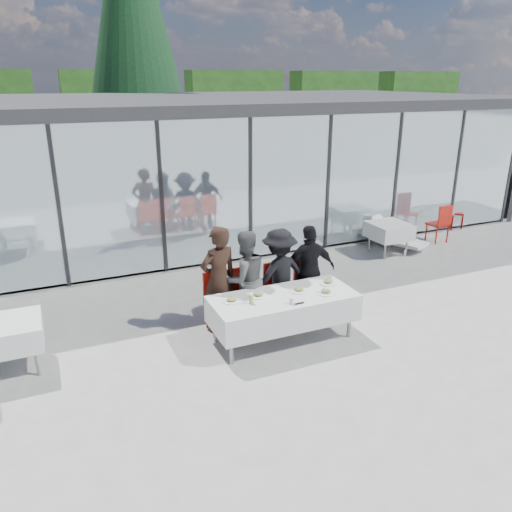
{
  "coord_description": "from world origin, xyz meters",
  "views": [
    {
      "loc": [
        -3.1,
        -5.77,
        3.91
      ],
      "look_at": [
        -0.06,
        1.2,
        1.18
      ],
      "focal_mm": 35.0,
      "sensor_mm": 36.0,
      "label": 1
    }
  ],
  "objects_px": {
    "diner_c": "(279,275)",
    "juice_bottle": "(251,299)",
    "diner_chair_b": "(244,294)",
    "plate_extra": "(326,292)",
    "plate_c": "(299,290)",
    "lounger": "(393,236)",
    "spare_chair_a": "(451,209)",
    "plate_b": "(258,295)",
    "plate_d": "(328,282)",
    "conifer_tree": "(132,13)",
    "diner_b": "(245,279)",
    "plate_a": "(232,300)",
    "diner_chair_a": "(219,298)",
    "diner_a": "(219,280)",
    "diner_chair_c": "(278,288)",
    "spare_table_right": "(389,231)",
    "spare_chair_b": "(441,222)",
    "diner_chair_d": "(308,283)",
    "folded_eyeglasses": "(300,303)",
    "dining_table": "(283,308)",
    "diner_d": "(309,270)",
    "spare_table_left": "(10,334)"
  },
  "relations": [
    {
      "from": "diner_c",
      "to": "juice_bottle",
      "type": "bearing_deg",
      "value": 31.24
    },
    {
      "from": "diner_chair_b",
      "to": "plate_extra",
      "type": "xyz_separation_m",
      "value": [
        1.0,
        -0.93,
        0.24
      ]
    },
    {
      "from": "plate_c",
      "to": "lounger",
      "type": "height_order",
      "value": "plate_c"
    },
    {
      "from": "diner_c",
      "to": "spare_chair_a",
      "type": "height_order",
      "value": "diner_c"
    },
    {
      "from": "plate_b",
      "to": "juice_bottle",
      "type": "xyz_separation_m",
      "value": [
        -0.2,
        -0.21,
        0.04
      ]
    },
    {
      "from": "plate_d",
      "to": "conifer_tree",
      "type": "relative_size",
      "value": 0.03
    },
    {
      "from": "diner_chair_b",
      "to": "plate_b",
      "type": "height_order",
      "value": "diner_chair_b"
    },
    {
      "from": "diner_b",
      "to": "plate_a",
      "type": "bearing_deg",
      "value": 47.93
    },
    {
      "from": "plate_a",
      "to": "lounger",
      "type": "relative_size",
      "value": 0.19
    },
    {
      "from": "diner_chair_a",
      "to": "juice_bottle",
      "type": "distance_m",
      "value": 0.89
    },
    {
      "from": "diner_a",
      "to": "diner_chair_c",
      "type": "xyz_separation_m",
      "value": [
        1.07,
        0.04,
        -0.35
      ]
    },
    {
      "from": "juice_bottle",
      "to": "spare_table_right",
      "type": "xyz_separation_m",
      "value": [
        4.64,
        2.75,
        -0.26
      ]
    },
    {
      "from": "spare_chair_b",
      "to": "spare_chair_a",
      "type": "bearing_deg",
      "value": 37.44
    },
    {
      "from": "diner_chair_d",
      "to": "diner_chair_b",
      "type": "bearing_deg",
      "value": 180.0
    },
    {
      "from": "folded_eyeglasses",
      "to": "spare_chair_a",
      "type": "xyz_separation_m",
      "value": [
        6.87,
        4.1,
        -0.22
      ]
    },
    {
      "from": "spare_chair_b",
      "to": "plate_a",
      "type": "bearing_deg",
      "value": -157.6
    },
    {
      "from": "plate_b",
      "to": "plate_d",
      "type": "distance_m",
      "value": 1.25
    },
    {
      "from": "plate_c",
      "to": "plate_d",
      "type": "relative_size",
      "value": 1.0
    },
    {
      "from": "diner_c",
      "to": "lounger",
      "type": "distance_m",
      "value": 4.9
    },
    {
      "from": "dining_table",
      "to": "diner_chair_b",
      "type": "height_order",
      "value": "diner_chair_b"
    },
    {
      "from": "plate_c",
      "to": "diner_chair_a",
      "type": "bearing_deg",
      "value": 148.23
    },
    {
      "from": "folded_eyeglasses",
      "to": "dining_table",
      "type": "bearing_deg",
      "value": 104.44
    },
    {
      "from": "diner_chair_c",
      "to": "diner_d",
      "type": "xyz_separation_m",
      "value": [
        0.58,
        -0.04,
        0.25
      ]
    },
    {
      "from": "conifer_tree",
      "to": "diner_chair_d",
      "type": "bearing_deg",
      "value": -87.88
    },
    {
      "from": "diner_chair_b",
      "to": "plate_c",
      "type": "bearing_deg",
      "value": -46.1
    },
    {
      "from": "plate_b",
      "to": "plate_d",
      "type": "height_order",
      "value": "same"
    },
    {
      "from": "spare_chair_b",
      "to": "lounger",
      "type": "distance_m",
      "value": 1.32
    },
    {
      "from": "plate_b",
      "to": "plate_extra",
      "type": "relative_size",
      "value": 1.0
    },
    {
      "from": "plate_a",
      "to": "spare_table_left",
      "type": "relative_size",
      "value": 0.33
    },
    {
      "from": "plate_a",
      "to": "plate_c",
      "type": "xyz_separation_m",
      "value": [
        1.1,
        -0.06,
        0.0
      ]
    },
    {
      "from": "diner_b",
      "to": "spare_chair_b",
      "type": "xyz_separation_m",
      "value": [
        6.15,
        2.14,
        -0.28
      ]
    },
    {
      "from": "plate_b",
      "to": "lounger",
      "type": "bearing_deg",
      "value": 30.86
    },
    {
      "from": "diner_d",
      "to": "diner_a",
      "type": "bearing_deg",
      "value": 5.75
    },
    {
      "from": "diner_a",
      "to": "plate_a",
      "type": "distance_m",
      "value": 0.59
    },
    {
      "from": "diner_chair_c",
      "to": "plate_extra",
      "type": "xyz_separation_m",
      "value": [
        0.37,
        -0.93,
        0.24
      ]
    },
    {
      "from": "spare_table_right",
      "to": "spare_chair_b",
      "type": "height_order",
      "value": "spare_chair_b"
    },
    {
      "from": "plate_extra",
      "to": "folded_eyeglasses",
      "type": "bearing_deg",
      "value": -162.99
    },
    {
      "from": "plate_extra",
      "to": "folded_eyeglasses",
      "type": "height_order",
      "value": "plate_extra"
    },
    {
      "from": "spare_table_left",
      "to": "spare_chair_b",
      "type": "height_order",
      "value": "spare_chair_b"
    },
    {
      "from": "folded_eyeglasses",
      "to": "spare_chair_a",
      "type": "height_order",
      "value": "spare_chair_a"
    },
    {
      "from": "diner_b",
      "to": "diner_chair_b",
      "type": "distance_m",
      "value": 0.28
    },
    {
      "from": "spare_table_right",
      "to": "plate_b",
      "type": "bearing_deg",
      "value": -150.26
    },
    {
      "from": "dining_table",
      "to": "diner_chair_d",
      "type": "height_order",
      "value": "diner_chair_d"
    },
    {
      "from": "diner_chair_c",
      "to": "juice_bottle",
      "type": "xyz_separation_m",
      "value": [
        -0.84,
        -0.81,
        0.28
      ]
    },
    {
      "from": "diner_a",
      "to": "conifer_tree",
      "type": "distance_m",
      "value": 12.92
    },
    {
      "from": "diner_a",
      "to": "juice_bottle",
      "type": "distance_m",
      "value": 0.81
    },
    {
      "from": "diner_b",
      "to": "juice_bottle",
      "type": "bearing_deg",
      "value": 70.45
    },
    {
      "from": "plate_d",
      "to": "juice_bottle",
      "type": "height_order",
      "value": "juice_bottle"
    },
    {
      "from": "diner_chair_c",
      "to": "spare_table_left",
      "type": "distance_m",
      "value": 4.14
    },
    {
      "from": "lounger",
      "to": "conifer_tree",
      "type": "relative_size",
      "value": 0.14
    }
  ]
}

